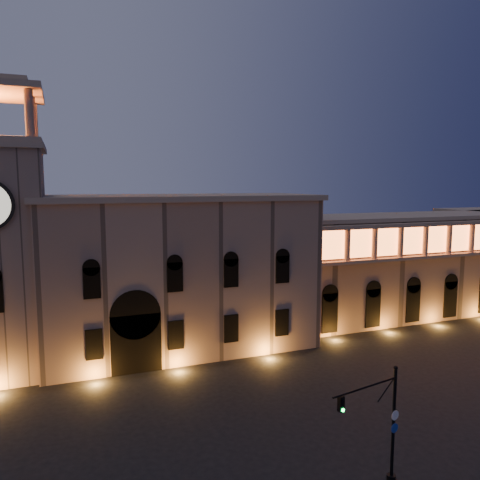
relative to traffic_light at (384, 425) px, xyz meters
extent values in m
plane|color=black|center=(-3.74, 7.15, -4.00)|extent=(160.00, 160.00, 0.00)
cube|color=#91705E|center=(-5.74, 29.15, 4.50)|extent=(30.00, 12.00, 17.00)
cube|color=tan|center=(-5.74, 29.15, 13.30)|extent=(30.80, 12.80, 0.60)
cube|color=black|center=(-11.74, 23.75, -1.00)|extent=(5.00, 1.40, 6.00)
cylinder|color=black|center=(-11.74, 23.75, 2.00)|extent=(5.00, 1.40, 5.00)
cube|color=orange|center=(-11.74, 23.55, -1.20)|extent=(4.20, 0.20, 5.00)
cylinder|color=tan|center=(-20.44, 24.35, 21.10)|extent=(0.76, 0.76, 4.20)
cylinder|color=tan|center=(-20.44, 31.95, 21.10)|extent=(0.76, 0.76, 4.20)
cylinder|color=tan|center=(-20.44, 28.15, 21.10)|extent=(0.76, 0.76, 4.20)
cube|color=#8B6B59|center=(28.26, 31.15, 3.00)|extent=(40.00, 10.00, 14.00)
cube|color=tan|center=(28.26, 31.15, 10.25)|extent=(40.60, 10.60, 0.50)
cube|color=tan|center=(28.26, 25.65, 5.30)|extent=(40.00, 1.20, 0.40)
cube|color=tan|center=(28.26, 25.65, 9.60)|extent=(40.00, 1.40, 0.50)
cube|color=orange|center=(28.26, 26.20, 7.50)|extent=(38.00, 0.15, 3.60)
cylinder|color=tan|center=(10.26, 25.65, 7.50)|extent=(0.70, 0.70, 4.00)
cylinder|color=tan|center=(14.26, 25.65, 7.50)|extent=(0.70, 0.70, 4.00)
cylinder|color=tan|center=(18.26, 25.65, 7.50)|extent=(0.70, 0.70, 4.00)
cylinder|color=tan|center=(22.26, 25.65, 7.50)|extent=(0.70, 0.70, 4.00)
cylinder|color=tan|center=(26.26, 25.65, 7.50)|extent=(0.70, 0.70, 4.00)
cylinder|color=tan|center=(30.26, 25.65, 7.50)|extent=(0.70, 0.70, 4.00)
cylinder|color=tan|center=(34.26, 25.65, 7.50)|extent=(0.70, 0.70, 4.00)
cylinder|color=black|center=(0.91, 0.19, -0.32)|extent=(0.21, 0.21, 7.35)
cylinder|color=black|center=(0.91, 0.19, -3.84)|extent=(0.59, 0.59, 0.32)
sphere|color=black|center=(0.91, 0.19, 3.46)|extent=(0.29, 0.29, 0.29)
cylinder|color=black|center=(-1.66, -0.33, 2.83)|extent=(5.17, 1.17, 0.13)
cube|color=black|center=(-3.62, -0.72, 2.31)|extent=(0.37, 0.35, 0.89)
cylinder|color=#0CE53F|center=(-3.58, -0.89, 2.01)|extent=(0.20, 0.12, 0.19)
cylinder|color=silver|center=(0.89, 0.04, 0.42)|extent=(0.63, 0.17, 0.63)
cylinder|color=navy|center=(0.89, 0.04, -0.42)|extent=(0.63, 0.17, 0.63)
camera|label=1|loc=(-18.07, -22.41, 14.82)|focal=35.00mm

